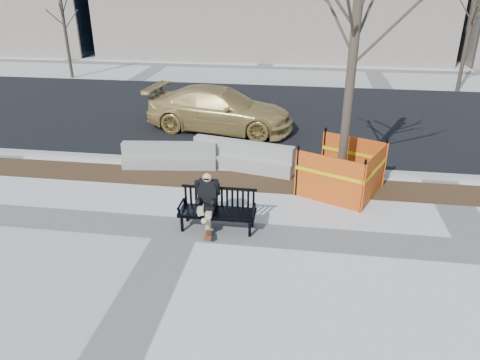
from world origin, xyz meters
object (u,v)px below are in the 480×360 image
Objects in this scene: sedan at (220,130)px; seated_man at (208,227)px; bench at (218,228)px; tree_fence at (339,191)px; jersey_barrier_left at (170,167)px; jersey_barrier_right at (243,169)px.

seated_man is at bearing -163.67° from sedan.
tree_fence reaches higher than bench.
bench is at bearing -161.83° from sedan.
sedan is (-3.90, 4.40, 0.00)m from tree_fence.
jersey_barrier_right reaches higher than jersey_barrier_left.
sedan is at bearing 70.88° from jersey_barrier_left.
tree_fence is at bearing -8.55° from jersey_barrier_right.
tree_fence is at bearing -17.02° from jersey_barrier_left.
jersey_barrier_right is (0.31, 3.26, 0.00)m from seated_man.
bench is at bearing -139.82° from tree_fence.
tree_fence is at bearing 40.17° from bench.
tree_fence is 2.48× the size of jersey_barrier_left.
seated_man is 6.70m from sedan.
jersey_barrier_left is (-0.78, -3.55, 0.00)m from sedan.
jersey_barrier_right is at bearing -1.75° from jersey_barrier_left.
tree_fence is 2.81m from jersey_barrier_right.
seated_man is 0.46× the size of jersey_barrier_left.
tree_fence reaches higher than seated_man.
sedan is (-0.97, 6.63, 0.00)m from seated_man.
bench is 0.23m from seated_man.
seated_man reaches higher than jersey_barrier_right.
jersey_barrier_left is 2.07m from jersey_barrier_right.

